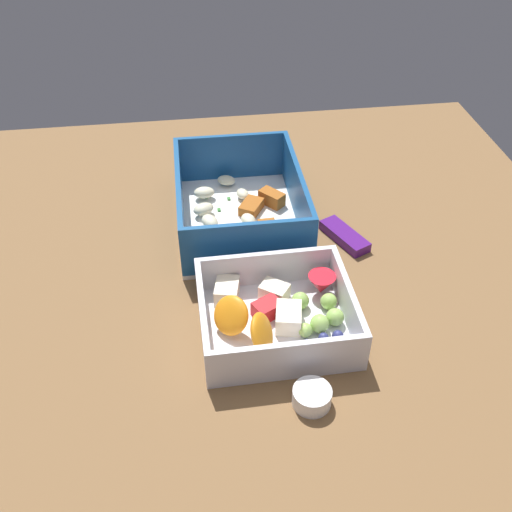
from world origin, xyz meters
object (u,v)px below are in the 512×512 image
object	(u,v)px
paper_cup_liner	(312,397)
candy_bar	(344,236)
pasta_container	(240,208)
fruit_bowl	(277,315)

from	to	relation	value
paper_cup_liner	candy_bar	bearing A→B (deg)	158.77
pasta_container	fruit_bowl	distance (cm)	18.43
pasta_container	fruit_bowl	size ratio (longest dim) A/B	1.31
pasta_container	candy_bar	xyz separation A→B (cm)	(5.33, 12.12, -1.63)
candy_bar	fruit_bowl	bearing A→B (deg)	-38.60
pasta_container	candy_bar	size ratio (longest dim) A/B	2.88
pasta_container	fruit_bowl	xyz separation A→B (cm)	(18.33, 1.74, -0.56)
fruit_bowl	candy_bar	world-z (taller)	fruit_bowl
pasta_container	candy_bar	world-z (taller)	pasta_container
fruit_bowl	candy_bar	bearing A→B (deg)	141.40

